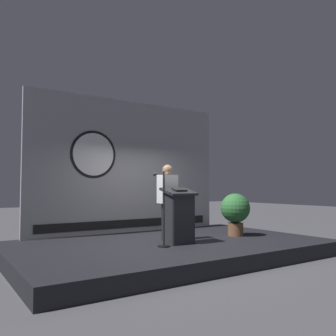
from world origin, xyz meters
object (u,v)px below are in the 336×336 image
object	(u,v)px
podium	(179,216)
microphone_stand	(163,220)
potted_plant	(235,210)
speaker_person	(167,202)

from	to	relation	value
podium	microphone_stand	size ratio (longest dim) A/B	0.78
podium	potted_plant	world-z (taller)	podium
podium	speaker_person	bearing A→B (deg)	85.40
microphone_stand	potted_plant	xyz separation A→B (m)	(2.23, 0.30, 0.09)
podium	speaker_person	xyz separation A→B (m)	(0.04, 0.48, 0.28)
podium	potted_plant	size ratio (longest dim) A/B	1.14
speaker_person	microphone_stand	distance (m)	0.83
podium	potted_plant	xyz separation A→B (m)	(1.77, 0.20, 0.04)
speaker_person	potted_plant	size ratio (longest dim) A/B	1.64
speaker_person	microphone_stand	bearing A→B (deg)	-130.48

